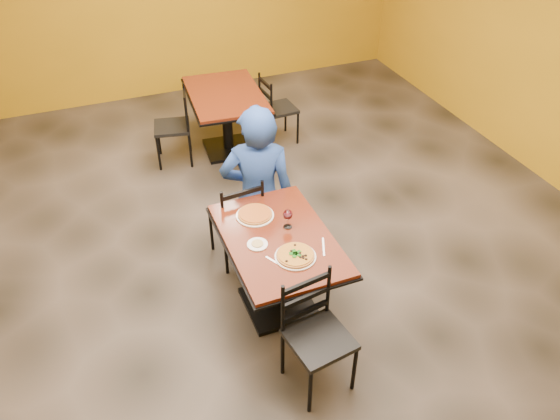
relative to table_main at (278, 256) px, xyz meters
name	(u,v)px	position (x,y,z in m)	size (l,w,h in m)	color
floor	(259,267)	(0.00, 0.50, -0.56)	(7.00, 8.00, 0.01)	black
table_main	(278,256)	(0.00, 0.00, 0.00)	(0.83, 1.23, 0.75)	maroon
table_second	(226,108)	(0.37, 2.61, 0.00)	(0.93, 1.30, 0.75)	maroon
chair_main_near	(319,340)	(-0.01, -0.81, -0.10)	(0.41, 0.41, 0.91)	black
chair_main_far	(236,217)	(-0.12, 0.73, -0.11)	(0.41, 0.41, 0.90)	black
chair_second_left	(172,127)	(-0.29, 2.61, -0.12)	(0.40, 0.40, 0.88)	black
chair_second_right	(279,109)	(1.03, 2.61, -0.13)	(0.39, 0.39, 0.86)	black
diner	(257,178)	(0.15, 0.89, 0.16)	(0.69, 0.45, 1.43)	navy
plate_main	(295,257)	(0.04, -0.26, 0.20)	(0.31, 0.31, 0.01)	white
pizza_main	(295,255)	(0.04, -0.26, 0.21)	(0.28, 0.28, 0.02)	maroon
plate_far	(255,215)	(-0.08, 0.32, 0.20)	(0.31, 0.31, 0.01)	white
pizza_far	(255,214)	(-0.08, 0.32, 0.21)	(0.28, 0.28, 0.02)	orange
side_plate	(257,244)	(-0.18, -0.02, 0.20)	(0.16, 0.16, 0.01)	white
dip	(257,243)	(-0.18, -0.02, 0.21)	(0.09, 0.09, 0.01)	tan
wine_glass	(288,218)	(0.12, 0.09, 0.28)	(0.08, 0.08, 0.18)	white
fork	(275,262)	(-0.12, -0.26, 0.20)	(0.01, 0.19, 0.00)	silver
knife	(323,247)	(0.28, -0.23, 0.20)	(0.01, 0.21, 0.00)	silver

